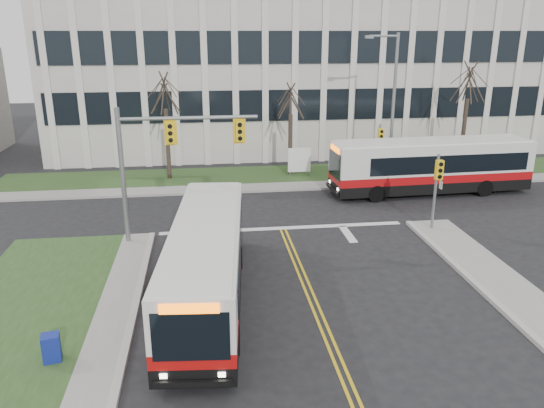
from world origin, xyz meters
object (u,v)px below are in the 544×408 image
at_px(streetlight, 391,100).
at_px(directory_sign, 299,160).
at_px(bus_main, 207,264).
at_px(newspaper_box_blue, 52,349).
at_px(bus_cross, 430,168).

height_order(streetlight, directory_sign, streetlight).
height_order(directory_sign, bus_main, bus_main).
bearing_deg(directory_sign, newspaper_box_blue, -118.99).
bearing_deg(bus_main, newspaper_box_blue, -139.05).
height_order(streetlight, bus_cross, streetlight).
bearing_deg(bus_main, bus_cross, 46.37).
distance_m(streetlight, bus_main, 19.35).
distance_m(directory_sign, bus_cross, 8.39).
height_order(bus_main, bus_cross, bus_cross).
bearing_deg(bus_main, streetlight, 56.72).
bearing_deg(streetlight, bus_main, -128.30).
bearing_deg(streetlight, newspaper_box_blue, -131.90).
bearing_deg(newspaper_box_blue, bus_cross, 28.59).
height_order(bus_main, newspaper_box_blue, bus_main).
distance_m(streetlight, bus_cross, 5.06).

